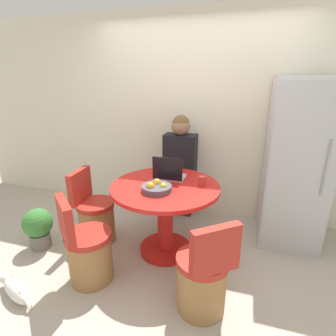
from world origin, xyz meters
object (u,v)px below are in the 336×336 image
(refrigerator, at_px, (296,164))
(laptop, at_px, (169,174))
(chair_left_side, at_px, (95,218))
(chair_near_right_corner, at_px, (203,279))
(cat, at_px, (15,289))
(person_seated, at_px, (181,162))
(fruit_bowl, at_px, (156,188))
(chair_near_left_corner, at_px, (88,252))
(potted_plant, at_px, (38,226))
(dining_table, at_px, (165,206))

(refrigerator, height_order, laptop, refrigerator)
(chair_left_side, bearing_deg, chair_near_right_corner, -117.34)
(refrigerator, height_order, cat, refrigerator)
(person_seated, xyz_separation_m, fruit_bowl, (-0.01, -0.93, 0.03))
(chair_left_side, bearing_deg, chair_near_left_corner, -157.35)
(refrigerator, distance_m, potted_plant, 2.90)
(fruit_bowl, xyz_separation_m, potted_plant, (-1.32, -0.18, -0.55))
(refrigerator, distance_m, cat, 2.98)
(dining_table, relative_size, chair_near_left_corner, 1.29)
(chair_near_right_corner, bearing_deg, potted_plant, -47.63)
(chair_near_left_corner, bearing_deg, chair_near_right_corner, -139.99)
(laptop, xyz_separation_m, potted_plant, (-1.35, -0.52, -0.57))
(chair_near_left_corner, bearing_deg, chair_left_side, -22.65)
(chair_left_side, height_order, fruit_bowl, fruit_bowl)
(chair_left_side, bearing_deg, dining_table, -90.00)
(laptop, bearing_deg, potted_plant, 20.98)
(refrigerator, bearing_deg, dining_table, -153.23)
(refrigerator, height_order, person_seated, refrigerator)
(chair_near_left_corner, height_order, chair_left_side, same)
(dining_table, bearing_deg, cat, -136.63)
(chair_near_right_corner, bearing_deg, dining_table, -90.00)
(chair_left_side, distance_m, potted_plant, 0.61)
(laptop, height_order, cat, laptop)
(refrigerator, distance_m, dining_table, 1.49)
(chair_near_right_corner, height_order, potted_plant, chair_near_right_corner)
(chair_near_right_corner, height_order, cat, chair_near_right_corner)
(person_seated, bearing_deg, chair_left_side, 45.55)
(person_seated, height_order, cat, person_seated)
(chair_near_left_corner, relative_size, person_seated, 0.62)
(chair_near_right_corner, bearing_deg, chair_left_side, -62.66)
(dining_table, distance_m, fruit_bowl, 0.32)
(chair_near_left_corner, relative_size, chair_left_side, 1.00)
(dining_table, bearing_deg, laptop, 93.14)
(refrigerator, distance_m, person_seated, 1.33)
(laptop, xyz_separation_m, cat, (-1.04, -1.17, -0.75))
(refrigerator, height_order, chair_left_side, refrigerator)
(refrigerator, height_order, potted_plant, refrigerator)
(chair_near_left_corner, bearing_deg, fruit_bowl, -96.43)
(refrigerator, xyz_separation_m, person_seated, (-1.31, 0.12, -0.13))
(fruit_bowl, relative_size, cat, 0.59)
(chair_near_right_corner, relative_size, laptop, 2.67)
(laptop, relative_size, potted_plant, 0.69)
(refrigerator, bearing_deg, chair_near_right_corner, -120.80)
(refrigerator, relative_size, fruit_bowl, 6.33)
(chair_near_left_corner, relative_size, cat, 1.74)
(fruit_bowl, bearing_deg, cat, -140.51)
(cat, bearing_deg, chair_left_side, -81.92)
(person_seated, relative_size, cat, 2.82)
(person_seated, height_order, fruit_bowl, person_seated)
(chair_left_side, bearing_deg, cat, 163.83)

